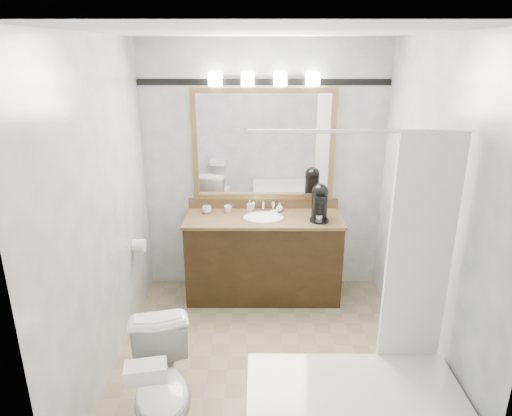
{
  "coord_description": "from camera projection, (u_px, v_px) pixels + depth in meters",
  "views": [
    {
      "loc": [
        -0.06,
        -3.14,
        2.4
      ],
      "look_at": [
        -0.07,
        0.35,
        1.17
      ],
      "focal_mm": 32.0,
      "sensor_mm": 36.0,
      "label": 1
    }
  ],
  "objects": [
    {
      "name": "vanity_light_bar",
      "position": [
        264.0,
        79.0,
        4.21
      ],
      "size": [
        1.02,
        0.14,
        0.12
      ],
      "color": "silver",
      "rests_on": "room"
    },
    {
      "name": "cup_right",
      "position": [
        228.0,
        209.0,
        4.54
      ],
      "size": [
        0.1,
        0.1,
        0.07
      ],
      "primitive_type": "imported",
      "rotation": [
        0.0,
        0.0,
        0.38
      ],
      "color": "white",
      "rests_on": "vanity"
    },
    {
      "name": "toilet",
      "position": [
        163.0,
        388.0,
        2.9
      ],
      "size": [
        0.55,
        0.77,
        0.71
      ],
      "primitive_type": "imported",
      "rotation": [
        0.0,
        0.0,
        0.24
      ],
      "color": "white",
      "rests_on": "ground"
    },
    {
      "name": "soap_bar",
      "position": [
        274.0,
        212.0,
        4.54
      ],
      "size": [
        0.08,
        0.07,
        0.02
      ],
      "primitive_type": "cube",
      "rotation": [
        0.0,
        0.0,
        0.37
      ],
      "color": "beige",
      "rests_on": "vanity"
    },
    {
      "name": "soap_bottle_b",
      "position": [
        280.0,
        207.0,
        4.56
      ],
      "size": [
        0.09,
        0.09,
        0.09
      ],
      "primitive_type": "imported",
      "rotation": [
        0.0,
        0.0,
        0.4
      ],
      "color": "white",
      "rests_on": "vanity"
    },
    {
      "name": "room",
      "position": [
        266.0,
        214.0,
        3.34
      ],
      "size": [
        2.42,
        2.62,
        2.52
      ],
      "color": "gray",
      "rests_on": "ground"
    },
    {
      "name": "cup_left",
      "position": [
        207.0,
        210.0,
        4.53
      ],
      "size": [
        0.12,
        0.12,
        0.07
      ],
      "primitive_type": "imported",
      "rotation": [
        0.0,
        0.0,
        0.34
      ],
      "color": "white",
      "rests_on": "vanity"
    },
    {
      "name": "coffee_maker",
      "position": [
        320.0,
        201.0,
        4.31
      ],
      "size": [
        0.18,
        0.23,
        0.35
      ],
      "rotation": [
        0.0,
        0.0,
        -0.11
      ],
      "color": "black",
      "rests_on": "vanity"
    },
    {
      "name": "mirror",
      "position": [
        263.0,
        145.0,
        4.47
      ],
      "size": [
        1.4,
        0.04,
        1.1
      ],
      "color": "#9E7547",
      "rests_on": "room"
    },
    {
      "name": "accent_stripe",
      "position": [
        264.0,
        82.0,
        4.28
      ],
      "size": [
        2.4,
        0.01,
        0.06
      ],
      "primitive_type": "cube",
      "color": "black",
      "rests_on": "room"
    },
    {
      "name": "tissue_box",
      "position": [
        146.0,
        372.0,
        2.45
      ],
      "size": [
        0.24,
        0.16,
        0.09
      ],
      "primitive_type": "cube",
      "rotation": [
        0.0,
        0.0,
        0.19
      ],
      "color": "white",
      "rests_on": "toilet"
    },
    {
      "name": "tp_roll",
      "position": [
        139.0,
        246.0,
        4.15
      ],
      "size": [
        0.11,
        0.12,
        0.12
      ],
      "primitive_type": "cylinder",
      "rotation": [
        0.0,
        1.57,
        0.0
      ],
      "color": "white",
      "rests_on": "room"
    },
    {
      "name": "bathtub",
      "position": [
        356.0,
        412.0,
        2.81
      ],
      "size": [
        1.3,
        0.75,
        1.96
      ],
      "color": "white",
      "rests_on": "ground"
    },
    {
      "name": "vanity",
      "position": [
        263.0,
        255.0,
        4.57
      ],
      "size": [
        1.53,
        0.58,
        0.97
      ],
      "color": "black",
      "rests_on": "ground"
    },
    {
      "name": "soap_bottle_a",
      "position": [
        250.0,
        205.0,
        4.6
      ],
      "size": [
        0.06,
        0.06,
        0.1
      ],
      "primitive_type": "imported",
      "rotation": [
        0.0,
        0.0,
        -0.36
      ],
      "color": "white",
      "rests_on": "vanity"
    }
  ]
}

